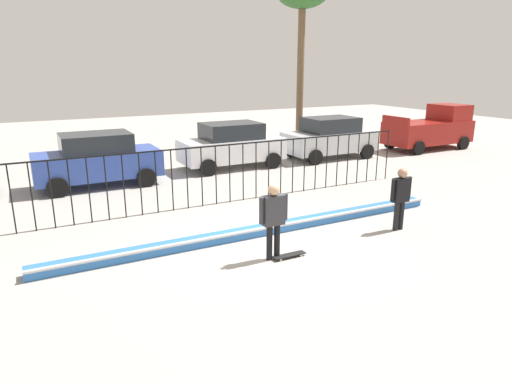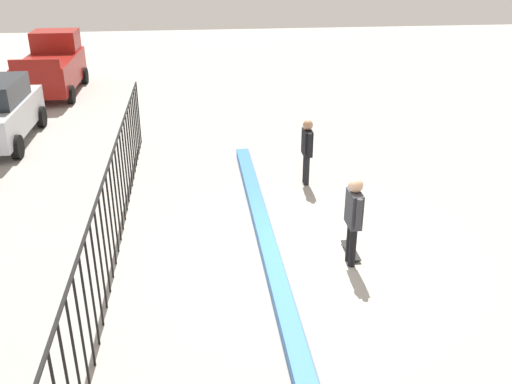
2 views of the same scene
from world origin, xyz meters
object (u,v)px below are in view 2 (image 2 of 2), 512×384
object	(u,v)px
pickup_truck	(52,66)
camera_operator	(307,146)
skateboarder	(354,214)
skateboard	(351,250)

from	to	relation	value
pickup_truck	camera_operator	bearing A→B (deg)	-141.86
skateboarder	skateboard	world-z (taller)	skateboarder
camera_operator	pickup_truck	world-z (taller)	pickup_truck
skateboard	camera_operator	size ratio (longest dim) A/B	0.48
pickup_truck	skateboard	bearing A→B (deg)	-149.06
skateboarder	skateboard	distance (m)	1.06
camera_operator	pickup_truck	size ratio (longest dim) A/B	0.35
skateboarder	camera_operator	size ratio (longest dim) A/B	1.05
skateboarder	skateboard	bearing A→B (deg)	5.41
skateboarder	camera_operator	xyz separation A→B (m)	(3.86, 0.08, -0.05)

